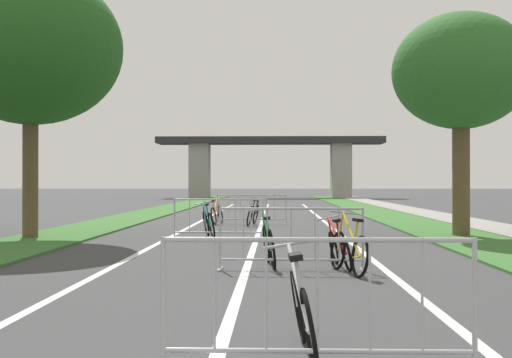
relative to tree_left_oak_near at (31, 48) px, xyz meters
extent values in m
cube|color=#386B2D|center=(0.51, 14.65, -4.94)|extent=(2.26, 72.20, 0.05)
cube|color=#386B2D|center=(11.22, 14.65, -4.94)|extent=(2.26, 72.20, 0.05)
cube|color=gray|center=(13.24, 14.65, -4.92)|extent=(1.78, 72.20, 0.08)
cube|color=silver|center=(5.87, 6.00, -4.96)|extent=(0.14, 41.77, 0.01)
cube|color=silver|center=(8.19, 6.00, -4.96)|extent=(0.14, 41.77, 0.01)
cube|color=silver|center=(3.54, 6.00, -4.96)|extent=(0.14, 41.77, 0.01)
cube|color=#2D2D30|center=(5.87, 44.78, 0.43)|extent=(21.17, 3.44, 0.61)
cube|color=#9E9B93|center=(-0.77, 44.78, -2.42)|extent=(1.82, 2.40, 5.09)
cube|color=#9E9B93|center=(12.50, 44.78, -2.42)|extent=(1.82, 2.40, 5.09)
cylinder|color=brown|center=(0.00, 0.00, -3.36)|extent=(0.40, 0.40, 3.20)
ellipsoid|color=#23561E|center=(0.00, 0.00, 0.02)|extent=(4.74, 4.74, 4.03)
cylinder|color=brown|center=(11.33, 0.88, -3.42)|extent=(0.46, 0.46, 3.08)
ellipsoid|color=#2D6628|center=(11.33, 0.88, -0.51)|extent=(3.66, 3.66, 3.11)
cylinder|color=#ADADB2|center=(5.49, -11.80, -4.44)|extent=(0.04, 0.04, 1.05)
cylinder|color=#ADADB2|center=(7.87, -11.80, -4.44)|extent=(0.04, 0.04, 1.05)
cylinder|color=#ADADB2|center=(6.68, -11.80, -3.93)|extent=(2.37, 0.04, 0.04)
cylinder|color=#ADADB2|center=(6.68, -11.80, -4.78)|extent=(2.37, 0.04, 0.04)
cylinder|color=#ADADB2|center=(5.89, -11.80, -4.35)|extent=(0.02, 0.02, 0.87)
cylinder|color=#ADADB2|center=(6.28, -11.80, -4.35)|extent=(0.02, 0.02, 0.87)
cylinder|color=#ADADB2|center=(6.68, -11.80, -4.35)|extent=(0.02, 0.02, 0.87)
cylinder|color=#ADADB2|center=(7.08, -11.80, -4.35)|extent=(0.02, 0.02, 0.87)
cylinder|color=#ADADB2|center=(7.47, -11.80, -4.35)|extent=(0.02, 0.02, 0.87)
cylinder|color=#ADADB2|center=(5.43, -5.87, -4.44)|extent=(0.04, 0.04, 1.05)
cube|color=#ADADB2|center=(5.43, -5.87, -4.95)|extent=(0.07, 0.44, 0.03)
cylinder|color=#ADADB2|center=(7.80, -5.93, -4.44)|extent=(0.04, 0.04, 1.05)
cube|color=#ADADB2|center=(7.80, -5.93, -4.95)|extent=(0.07, 0.44, 0.03)
cylinder|color=#ADADB2|center=(6.62, -5.90, -3.93)|extent=(2.37, 0.09, 0.04)
cylinder|color=#ADADB2|center=(6.62, -5.90, -4.78)|extent=(2.37, 0.09, 0.04)
cylinder|color=#ADADB2|center=(5.83, -5.88, -4.35)|extent=(0.02, 0.02, 0.87)
cylinder|color=#ADADB2|center=(6.22, -5.89, -4.35)|extent=(0.02, 0.02, 0.87)
cylinder|color=#ADADB2|center=(6.62, -5.90, -4.35)|extent=(0.02, 0.02, 0.87)
cylinder|color=#ADADB2|center=(7.01, -5.91, -4.35)|extent=(0.02, 0.02, 0.87)
cylinder|color=#ADADB2|center=(7.41, -5.92, -4.35)|extent=(0.02, 0.02, 0.87)
cylinder|color=#ADADB2|center=(3.75, 0.06, -4.44)|extent=(0.04, 0.04, 1.05)
cube|color=#ADADB2|center=(3.75, 0.06, -4.95)|extent=(0.08, 0.44, 0.03)
cylinder|color=#ADADB2|center=(6.12, -0.06, -4.44)|extent=(0.04, 0.04, 1.05)
cube|color=#ADADB2|center=(6.12, -0.06, -4.95)|extent=(0.08, 0.44, 0.03)
cylinder|color=#ADADB2|center=(4.93, 0.00, -3.93)|extent=(2.37, 0.16, 0.04)
cylinder|color=#ADADB2|center=(4.93, 0.00, -4.78)|extent=(2.37, 0.16, 0.04)
cylinder|color=#ADADB2|center=(4.14, 0.04, -4.35)|extent=(0.02, 0.02, 0.87)
cylinder|color=#ADADB2|center=(4.54, 0.02, -4.35)|extent=(0.02, 0.02, 0.87)
cylinder|color=#ADADB2|center=(4.93, 0.00, -4.35)|extent=(0.02, 0.02, 0.87)
cylinder|color=#ADADB2|center=(5.33, -0.02, -4.35)|extent=(0.02, 0.02, 0.87)
cylinder|color=#ADADB2|center=(5.72, -0.04, -4.35)|extent=(0.02, 0.02, 0.87)
cylinder|color=#ADADB2|center=(4.35, 5.85, -4.44)|extent=(0.04, 0.04, 1.05)
cube|color=#ADADB2|center=(4.35, 5.85, -4.95)|extent=(0.08, 0.44, 0.03)
cylinder|color=#ADADB2|center=(6.72, 5.95, -4.44)|extent=(0.04, 0.04, 1.05)
cube|color=#ADADB2|center=(6.72, 5.95, -4.95)|extent=(0.08, 0.44, 0.03)
cylinder|color=#ADADB2|center=(5.53, 5.90, -3.93)|extent=(2.37, 0.13, 0.04)
cylinder|color=#ADADB2|center=(5.53, 5.90, -4.78)|extent=(2.37, 0.13, 0.04)
cylinder|color=#ADADB2|center=(4.74, 5.87, -4.35)|extent=(0.02, 0.02, 0.87)
cylinder|color=#ADADB2|center=(5.14, 5.89, -4.35)|extent=(0.02, 0.02, 0.87)
cylinder|color=#ADADB2|center=(5.53, 5.90, -4.35)|extent=(0.02, 0.02, 0.87)
cylinder|color=#ADADB2|center=(5.93, 5.92, -4.35)|extent=(0.02, 0.02, 0.87)
cylinder|color=#ADADB2|center=(6.33, 5.93, -4.35)|extent=(0.02, 0.02, 0.87)
torus|color=black|center=(6.30, -5.86, -4.62)|extent=(0.20, 0.70, 0.69)
torus|color=black|center=(6.19, -4.86, -4.62)|extent=(0.20, 0.70, 0.69)
cylinder|color=#1E7238|center=(6.21, -5.39, -4.30)|extent=(0.22, 0.97, 0.67)
cylinder|color=#1E7238|center=(6.24, -5.57, -4.39)|extent=(0.11, 0.13, 0.57)
cylinder|color=#1E7238|center=(6.28, -5.70, -4.64)|extent=(0.06, 0.33, 0.08)
cylinder|color=#1E7238|center=(6.15, -4.89, -4.30)|extent=(0.12, 0.10, 0.64)
cube|color=black|center=(6.21, -5.61, -4.10)|extent=(0.13, 0.25, 0.06)
cylinder|color=#99999E|center=(6.12, -4.91, -3.98)|extent=(0.48, 0.08, 0.09)
torus|color=black|center=(4.71, 0.01, -4.61)|extent=(0.34, 0.72, 0.69)
torus|color=black|center=(4.47, 0.97, -4.61)|extent=(0.34, 0.72, 0.69)
cylinder|color=#197A7F|center=(4.55, 0.45, -4.33)|extent=(0.37, 0.92, 0.60)
cylinder|color=#197A7F|center=(4.60, 0.27, -4.37)|extent=(0.14, 0.14, 0.60)
cylinder|color=#197A7F|center=(4.68, 0.16, -4.64)|extent=(0.10, 0.32, 0.08)
cylinder|color=#197A7F|center=(4.43, 0.93, -4.33)|extent=(0.13, 0.12, 0.57)
cube|color=black|center=(4.56, 0.22, -4.07)|extent=(0.16, 0.26, 0.07)
cylinder|color=#99999E|center=(4.38, 0.90, -4.05)|extent=(0.50, 0.15, 0.12)
torus|color=black|center=(7.51, -6.10, -4.66)|extent=(0.22, 0.61, 0.60)
torus|color=black|center=(7.40, -5.01, -4.66)|extent=(0.22, 0.61, 0.60)
cylinder|color=red|center=(7.41, -5.59, -4.39)|extent=(0.26, 1.05, 0.57)
cylinder|color=red|center=(7.43, -5.80, -4.42)|extent=(0.16, 0.14, 0.59)
cylinder|color=red|center=(7.50, -5.93, -4.68)|extent=(0.05, 0.35, 0.07)
cylinder|color=red|center=(7.35, -5.04, -4.39)|extent=(0.15, 0.10, 0.54)
cube|color=black|center=(7.38, -5.84, -4.13)|extent=(0.13, 0.25, 0.07)
cylinder|color=#99999E|center=(7.30, -5.07, -4.13)|extent=(0.42, 0.07, 0.11)
torus|color=black|center=(4.22, 5.83, -4.66)|extent=(0.24, 0.63, 0.61)
torus|color=black|center=(4.36, 6.84, -4.66)|extent=(0.24, 0.63, 0.61)
cylinder|color=orange|center=(4.23, 6.32, -4.36)|extent=(0.07, 1.00, 0.62)
cylinder|color=orange|center=(4.22, 6.12, -4.42)|extent=(0.16, 0.10, 0.56)
cylinder|color=orange|center=(4.25, 5.99, -4.68)|extent=(0.08, 0.33, 0.07)
cylinder|color=orange|center=(4.31, 6.82, -4.36)|extent=(0.16, 0.07, 0.59)
cube|color=black|center=(4.16, 6.09, -4.15)|extent=(0.14, 0.25, 0.07)
cylinder|color=#99999E|center=(4.25, 6.81, -4.07)|extent=(0.45, 0.09, 0.11)
torus|color=black|center=(7.65, -6.73, -4.63)|extent=(0.28, 0.66, 0.66)
torus|color=black|center=(7.41, -5.77, -4.63)|extent=(0.28, 0.66, 0.66)
cylinder|color=gold|center=(7.57, -6.27, -4.32)|extent=(0.21, 0.96, 0.67)
cylinder|color=gold|center=(7.61, -6.45, -4.39)|extent=(0.13, 0.10, 0.60)
cylinder|color=gold|center=(7.61, -6.58, -4.66)|extent=(0.11, 0.32, 0.08)
cylinder|color=gold|center=(7.45, -5.78, -4.32)|extent=(0.12, 0.07, 0.64)
cube|color=black|center=(7.65, -6.48, -4.09)|extent=(0.16, 0.26, 0.06)
cylinder|color=#99999E|center=(7.49, -5.80, -4.00)|extent=(0.45, 0.14, 0.08)
torus|color=black|center=(5.51, 4.93, -4.62)|extent=(0.29, 0.71, 0.69)
torus|color=black|center=(5.67, 6.01, -4.62)|extent=(0.29, 0.71, 0.69)
cylinder|color=black|center=(5.65, 5.44, -4.34)|extent=(0.32, 1.04, 0.60)
cylinder|color=black|center=(5.61, 5.23, -4.38)|extent=(0.16, 0.14, 0.58)
cylinder|color=black|center=(5.53, 5.11, -4.64)|extent=(0.07, 0.35, 0.08)
cylinder|color=black|center=(5.73, 5.98, -4.34)|extent=(0.15, 0.11, 0.57)
cube|color=black|center=(5.66, 5.19, -4.09)|extent=(0.14, 0.25, 0.07)
cylinder|color=#99999E|center=(5.78, 5.94, -4.05)|extent=(0.49, 0.10, 0.13)
torus|color=black|center=(6.61, -11.88, -4.62)|extent=(0.18, 0.69, 0.68)
torus|color=black|center=(6.56, -10.84, -4.62)|extent=(0.18, 0.69, 0.68)
cylinder|color=#B7B7BC|center=(6.54, -11.39, -4.34)|extent=(0.18, 1.02, 0.60)
cylinder|color=#B7B7BC|center=(6.56, -11.59, -4.38)|extent=(0.14, 0.13, 0.60)
cylinder|color=#B7B7BC|center=(6.61, -11.72, -4.65)|extent=(0.04, 0.34, 0.08)
cylinder|color=#B7B7BC|center=(6.52, -10.86, -4.34)|extent=(0.13, 0.10, 0.57)
cube|color=black|center=(6.51, -11.63, -4.08)|extent=(0.12, 0.24, 0.07)
cylinder|color=#99999E|center=(6.47, -10.89, -4.05)|extent=(0.45, 0.05, 0.10)
camera|label=1|loc=(6.36, -16.82, -3.49)|focal=46.05mm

